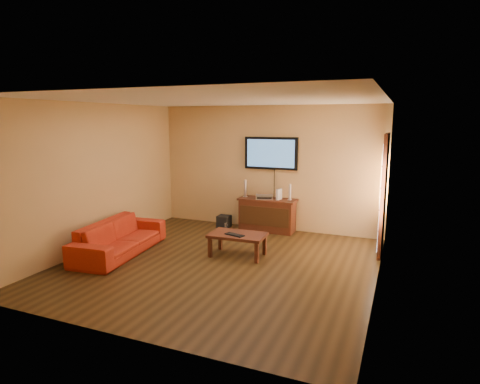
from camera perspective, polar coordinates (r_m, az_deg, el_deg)
The scene contains 14 objects.
ground_plane at distance 6.86m, azimuth -2.91°, elevation -10.16°, with size 5.00×5.00×0.00m, color black.
room_walls at distance 7.04m, azimuth -0.86°, elevation 4.50°, with size 5.00×5.00×5.00m.
french_door at distance 7.63m, azimuth 19.72°, elevation -0.49°, with size 0.07×1.02×2.22m.
media_console at distance 8.74m, azimuth 3.90°, elevation -3.23°, with size 1.25×0.48×0.71m.
television at distance 8.72m, azimuth 4.42°, elevation 5.52°, with size 1.18×0.08×0.70m.
coffee_table at distance 7.13m, azimuth -0.35°, elevation -6.38°, with size 1.00×0.63×0.41m.
sofa at distance 7.57m, azimuth -16.74°, elevation -5.47°, with size 2.04×0.60×0.80m, color #B62A14.
speaker_left at distance 8.83m, azimuth 0.75°, elevation 0.43°, with size 0.10×0.10×0.38m.
speaker_right at distance 8.54m, azimuth 7.10°, elevation -0.10°, with size 0.09×0.09×0.34m.
av_receiver at distance 8.64m, azimuth 3.48°, elevation -0.70°, with size 0.37×0.26×0.08m, color silver.
game_console at distance 8.56m, azimuth 5.57°, elevation -0.33°, with size 0.05×0.17×0.23m, color white.
subwoofer at distance 9.05m, azimuth -2.29°, elevation -4.21°, with size 0.27×0.27×0.27m, color black.
bottle at distance 8.79m, azimuth -2.00°, elevation -4.96°, with size 0.06×0.06×0.19m.
keyboard at distance 7.03m, azimuth -0.77°, elevation -6.09°, with size 0.38×0.23×0.02m.
Camera 1 is at (2.77, -5.81, 2.39)m, focal length 30.00 mm.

